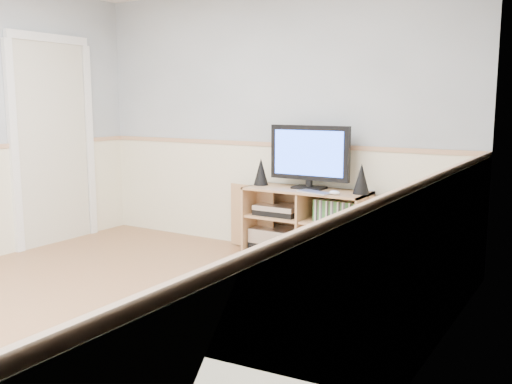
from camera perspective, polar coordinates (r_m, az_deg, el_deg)
room at (r=3.86m, az=-15.42°, el=5.60°), size 4.04×4.54×2.54m
media_cabinet at (r=5.20m, az=5.28°, el=-3.14°), size 1.76×0.42×0.65m
monitor at (r=5.11m, az=5.36°, el=3.73°), size 0.76×0.18×0.57m
speaker_left at (r=5.33m, az=0.50°, el=2.05°), size 0.14×0.14×0.25m
speaker_right at (r=4.90m, az=10.50°, el=1.31°), size 0.14×0.14×0.26m
keyboard at (r=4.91m, az=5.90°, el=-0.03°), size 0.33×0.20×0.01m
mouse at (r=4.83m, az=7.86°, el=-0.07°), size 0.10×0.07×0.04m
av_components at (r=5.32m, az=2.06°, el=-4.09°), size 0.50×0.30×0.47m
game_consoles at (r=5.09m, az=7.86°, el=-6.49°), size 0.46×0.31×0.11m
game_cases at (r=4.99m, az=8.05°, el=-1.93°), size 0.39×0.13×0.19m
wall_outlet at (r=5.12m, az=11.11°, el=-0.42°), size 0.12×0.03×0.12m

